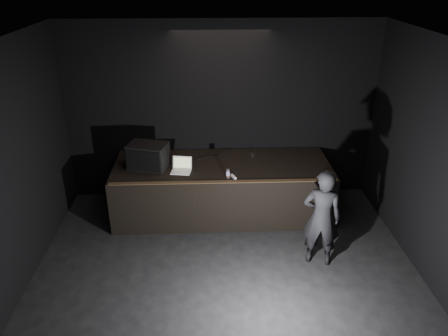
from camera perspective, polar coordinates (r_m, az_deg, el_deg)
name	(u,v)px	position (r m, az deg, el deg)	size (l,w,h in m)	color
ground	(230,313)	(6.37, 0.74, -18.38)	(7.00, 7.00, 0.00)	black
room_walls	(231,183)	(5.18, 0.86, -2.02)	(6.10, 7.10, 3.52)	black
stage_riser	(222,188)	(8.30, -0.23, -2.67)	(4.00, 1.50, 1.00)	black
riser_lip	(224,182)	(7.44, -0.03, -1.80)	(3.92, 0.10, 0.01)	brown
stage_monitor	(148,156)	(8.00, -9.91, 1.56)	(0.78, 0.65, 0.45)	black
cable	(215,155)	(8.46, -1.22, 1.70)	(0.02, 0.02, 0.84)	black
laptop	(182,168)	(7.85, -5.57, 0.06)	(0.39, 0.36, 0.24)	silver
beer_can	(228,173)	(7.55, 0.51, -0.72)	(0.07, 0.07, 0.17)	silver
plastic_cup	(253,156)	(8.36, 3.75, 1.63)	(0.07, 0.07, 0.09)	white
wii_remote	(233,177)	(7.59, 1.24, -1.14)	(0.04, 0.17, 0.03)	white
person	(322,218)	(6.95, 12.62, -6.38)	(0.60, 0.39, 1.63)	black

